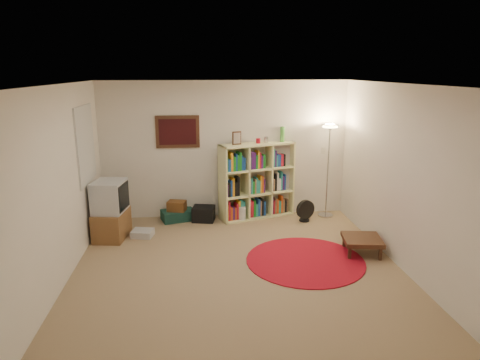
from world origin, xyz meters
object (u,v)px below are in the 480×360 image
object	(u,v)px
tv_stand	(111,211)
suitcase	(178,215)
floor_lamp	(329,140)
floor_fan	(305,211)
bookshelf	(256,182)
side_table	(362,240)

from	to	relation	value
tv_stand	suitcase	world-z (taller)	tv_stand
floor_lamp	tv_stand	distance (m)	3.98
floor_fan	suitcase	bearing A→B (deg)	152.11
tv_stand	suitcase	bearing A→B (deg)	45.29
suitcase	floor_fan	bearing A→B (deg)	-24.31
bookshelf	floor_fan	bearing A→B (deg)	-41.54
bookshelf	suitcase	bearing A→B (deg)	163.48
bookshelf	side_table	bearing A→B (deg)	-72.12
floor_fan	floor_lamp	bearing A→B (deg)	8.03
bookshelf	tv_stand	distance (m)	2.61
floor_fan	tv_stand	distance (m)	3.37
tv_stand	side_table	distance (m)	3.97
floor_lamp	suitcase	world-z (taller)	floor_lamp
floor_lamp	tv_stand	bearing A→B (deg)	-169.80
bookshelf	tv_stand	size ratio (longest dim) A/B	1.73
floor_lamp	side_table	bearing A→B (deg)	-89.10
floor_fan	suitcase	distance (m)	2.32
floor_lamp	side_table	distance (m)	2.11
tv_stand	side_table	size ratio (longest dim) A/B	1.53
floor_fan	tv_stand	xyz separation A→B (m)	(-3.34, -0.44, 0.26)
floor_fan	side_table	size ratio (longest dim) A/B	0.64
tv_stand	floor_fan	bearing A→B (deg)	16.60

